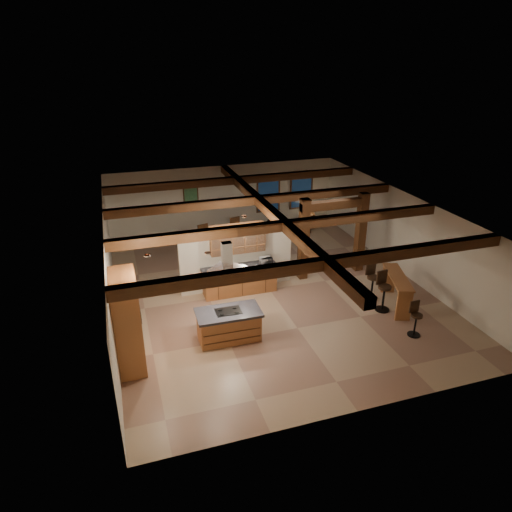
% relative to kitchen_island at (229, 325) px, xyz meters
% --- Properties ---
extents(ground, '(12.00, 12.00, 0.00)m').
position_rel_kitchen_island_xyz_m(ground, '(2.02, 2.37, -0.44)').
color(ground, tan).
rests_on(ground, ground).
extents(room_walls, '(12.00, 12.00, 12.00)m').
position_rel_kitchen_island_xyz_m(room_walls, '(2.02, 2.37, 1.34)').
color(room_walls, beige).
rests_on(room_walls, ground).
extents(ceiling_beams, '(10.00, 12.00, 0.28)m').
position_rel_kitchen_island_xyz_m(ceiling_beams, '(2.02, 2.37, 2.32)').
color(ceiling_beams, '#361C0D').
rests_on(ceiling_beams, room_walls).
extents(timber_posts, '(2.50, 0.30, 2.90)m').
position_rel_kitchen_island_xyz_m(timber_posts, '(4.52, 2.87, 1.32)').
color(timber_posts, '#361C0D').
rests_on(timber_posts, ground).
extents(partition_wall, '(3.80, 0.18, 2.20)m').
position_rel_kitchen_island_xyz_m(partition_wall, '(1.02, 2.87, 0.66)').
color(partition_wall, beige).
rests_on(partition_wall, ground).
extents(pantry_cabinet, '(0.67, 1.60, 2.40)m').
position_rel_kitchen_island_xyz_m(pantry_cabinet, '(-2.65, -0.23, 0.76)').
color(pantry_cabinet, brown).
rests_on(pantry_cabinet, ground).
extents(back_counter, '(2.50, 0.66, 0.94)m').
position_rel_kitchen_island_xyz_m(back_counter, '(1.02, 2.48, 0.03)').
color(back_counter, brown).
rests_on(back_counter, ground).
extents(upper_display_cabinet, '(1.80, 0.36, 0.95)m').
position_rel_kitchen_island_xyz_m(upper_display_cabinet, '(1.02, 2.68, 1.41)').
color(upper_display_cabinet, brown).
rests_on(upper_display_cabinet, partition_wall).
extents(range_hood, '(1.10, 1.10, 1.40)m').
position_rel_kitchen_island_xyz_m(range_hood, '(0.00, -0.00, 1.34)').
color(range_hood, silver).
rests_on(range_hood, room_walls).
extents(back_windows, '(2.70, 0.07, 1.70)m').
position_rel_kitchen_island_xyz_m(back_windows, '(4.82, 8.30, 1.06)').
color(back_windows, '#361C0D').
rests_on(back_windows, room_walls).
extents(framed_art, '(0.65, 0.05, 0.85)m').
position_rel_kitchen_island_xyz_m(framed_art, '(0.52, 8.30, 1.26)').
color(framed_art, '#361C0D').
rests_on(framed_art, room_walls).
extents(recessed_cans, '(3.16, 2.46, 0.03)m').
position_rel_kitchen_island_xyz_m(recessed_cans, '(-0.51, 0.43, 2.43)').
color(recessed_cans, silver).
rests_on(recessed_cans, room_walls).
extents(kitchen_island, '(1.79, 0.98, 0.88)m').
position_rel_kitchen_island_xyz_m(kitchen_island, '(0.00, 0.00, 0.00)').
color(kitchen_island, brown).
rests_on(kitchen_island, ground).
extents(dining_table, '(1.81, 1.08, 0.62)m').
position_rel_kitchen_island_xyz_m(dining_table, '(1.37, 5.69, -0.13)').
color(dining_table, '#3E1A0F').
rests_on(dining_table, ground).
extents(sofa, '(2.05, 1.31, 0.56)m').
position_rel_kitchen_island_xyz_m(sofa, '(4.68, 7.35, -0.16)').
color(sofa, black).
rests_on(sofa, ground).
extents(microwave, '(0.41, 0.29, 0.22)m').
position_rel_kitchen_island_xyz_m(microwave, '(1.92, 2.48, 0.61)').
color(microwave, '#B2B2B7').
rests_on(microwave, back_counter).
extents(bar_counter, '(1.07, 2.00, 1.02)m').
position_rel_kitchen_island_xyz_m(bar_counter, '(5.44, 0.18, 0.24)').
color(bar_counter, brown).
rests_on(bar_counter, ground).
extents(side_table, '(0.61, 0.61, 0.59)m').
position_rel_kitchen_island_xyz_m(side_table, '(5.77, 7.60, -0.15)').
color(side_table, '#361C0D').
rests_on(side_table, ground).
extents(table_lamp, '(0.31, 0.31, 0.36)m').
position_rel_kitchen_island_xyz_m(table_lamp, '(5.77, 7.60, 0.40)').
color(table_lamp, black).
rests_on(table_lamp, side_table).
extents(bar_stool_a, '(0.36, 0.36, 1.03)m').
position_rel_kitchen_island_xyz_m(bar_stool_a, '(5.02, -1.41, 0.08)').
color(bar_stool_a, black).
rests_on(bar_stool_a, ground).
extents(bar_stool_b, '(0.44, 0.46, 1.27)m').
position_rel_kitchen_island_xyz_m(bar_stool_b, '(4.90, 0.08, 0.20)').
color(bar_stool_b, black).
rests_on(bar_stool_b, ground).
extents(bar_stool_c, '(0.42, 0.42, 1.21)m').
position_rel_kitchen_island_xyz_m(bar_stool_c, '(4.96, 0.82, 0.17)').
color(bar_stool_c, black).
rests_on(bar_stool_c, ground).
extents(dining_chairs, '(2.33, 2.33, 1.24)m').
position_rel_kitchen_island_xyz_m(dining_chairs, '(1.37, 5.69, 0.19)').
color(dining_chairs, '#361C0D').
rests_on(dining_chairs, ground).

